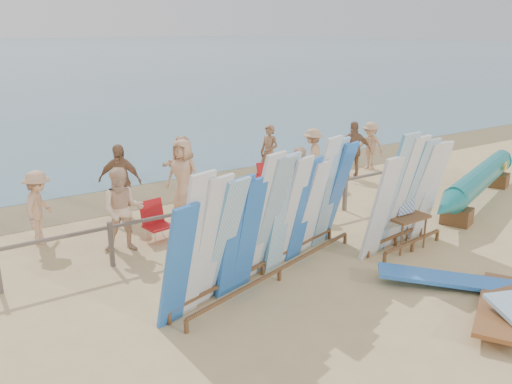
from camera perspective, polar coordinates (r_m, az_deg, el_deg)
ground at (r=9.34m, az=3.49°, el=-11.36°), size 160.00×160.00×0.00m
wet_sand_strip at (r=15.26m, az=-12.98°, el=-0.33°), size 40.00×2.60×0.01m
fence at (r=11.41m, az=-5.56°, el=-2.54°), size 12.08×0.08×0.90m
main_surfboard_rack at (r=9.68m, az=1.64°, el=-3.08°), size 4.89×2.01×2.46m
side_surfboard_rack at (r=11.36m, az=15.66°, el=-0.47°), size 2.28×0.90×2.56m
outrigger_canoe at (r=15.20m, az=22.56°, el=1.24°), size 6.84×3.08×1.01m
vendor_table at (r=11.65m, az=15.38°, el=-3.94°), size 0.89×0.64×1.17m
flat_board_d at (r=10.38m, az=20.23°, el=-9.39°), size 2.36×2.25×0.27m
flat_board_c at (r=9.83m, az=23.98°, el=-11.38°), size 2.62×1.83×0.26m
beach_chair_left at (r=11.92m, az=-10.33°, el=-3.82°), size 0.62×0.64×0.86m
beach_chair_right at (r=13.42m, az=1.66°, el=-1.08°), size 0.63×0.65×0.91m
stroller at (r=13.54m, az=1.66°, el=-0.03°), size 0.71×0.93×1.17m
beachgoer_8 at (r=13.44m, az=4.75°, el=1.32°), size 0.84×0.50×1.63m
beachgoer_6 at (r=13.54m, az=-7.65°, el=1.76°), size 0.83×0.98×1.82m
beachgoer_4 at (r=13.30m, az=-14.14°, el=1.09°), size 1.10×1.04×1.81m
beachgoer_extra_0 at (r=17.88m, az=11.93°, el=4.80°), size 0.65×1.06×1.53m
beachgoer_5 at (r=15.36m, az=-7.73°, el=3.08°), size 1.48×1.15×1.56m
beachgoer_2 at (r=11.28m, az=-13.85°, el=-1.86°), size 0.95×0.72×1.76m
beachgoer_9 at (r=15.98m, az=5.94°, el=3.81°), size 1.12×0.93×1.62m
beachgoer_10 at (r=16.65m, az=10.26°, el=4.36°), size 1.08×0.95×1.74m
beachgoer_3 at (r=12.28m, az=-21.87°, el=-1.49°), size 0.91×1.09×1.59m
beachgoer_7 at (r=16.18m, az=1.40°, el=4.16°), size 0.51×0.68×1.67m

